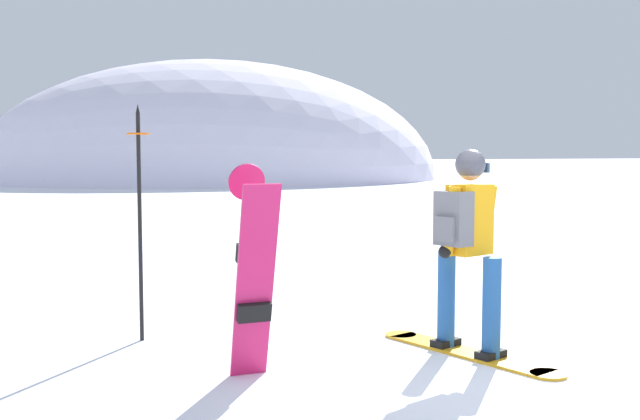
{
  "coord_description": "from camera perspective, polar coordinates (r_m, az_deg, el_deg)",
  "views": [
    {
      "loc": [
        -3.18,
        -4.51,
        1.69
      ],
      "look_at": [
        0.09,
        3.72,
        1.0
      ],
      "focal_mm": 41.82,
      "sensor_mm": 36.0,
      "label": 1
    }
  ],
  "objects": [
    {
      "name": "ridge_peak_main",
      "position": [
        47.81,
        -8.13,
        2.37
      ],
      "size": [
        28.63,
        25.77,
        14.73
      ],
      "color": "white",
      "rests_on": "ground"
    },
    {
      "name": "spare_snowboard",
      "position": [
        5.5,
        -5.1,
        -4.71
      ],
      "size": [
        0.28,
        0.46,
        1.61
      ],
      "color": "#D11E5B",
      "rests_on": "ground"
    },
    {
      "name": "ground_plane",
      "position": [
        5.77,
        13.25,
        -12.69
      ],
      "size": [
        300.0,
        300.0,
        0.0
      ],
      "primitive_type": "plane",
      "color": "white"
    },
    {
      "name": "snowboarder_main",
      "position": [
        6.26,
        11.16,
        -2.69
      ],
      "size": [
        0.75,
        1.77,
        1.71
      ],
      "color": "orange",
      "rests_on": "ground"
    },
    {
      "name": "piste_marker_near",
      "position": [
        6.79,
        -13.64,
        0.19
      ],
      "size": [
        0.2,
        0.2,
        2.11
      ],
      "color": "black",
      "rests_on": "ground"
    }
  ]
}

